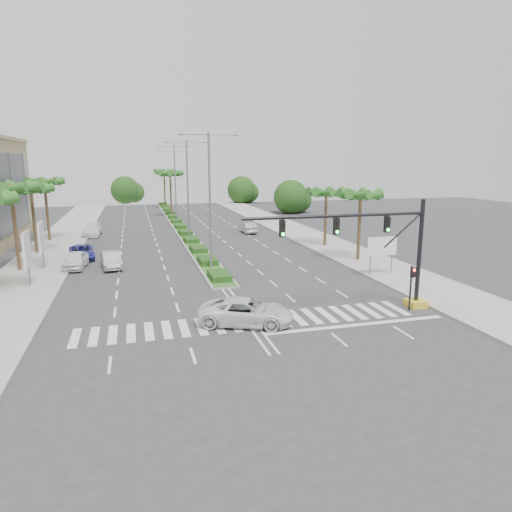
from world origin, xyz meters
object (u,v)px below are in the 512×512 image
at_px(car_parked_c, 82,252).
at_px(car_crossing, 246,312).
at_px(car_parked_d, 92,230).
at_px(car_parked_b, 111,260).
at_px(car_parked_a, 75,260).
at_px(car_right, 248,228).

xyz_separation_m(car_parked_c, car_crossing, (11.33, -22.28, 0.08)).
relative_size(car_parked_d, car_crossing, 0.95).
bearing_deg(car_parked_d, car_parked_b, -78.52).
bearing_deg(car_parked_c, car_parked_d, 83.43).
relative_size(car_parked_a, car_parked_b, 0.99).
height_order(car_parked_a, car_right, car_parked_a).
bearing_deg(car_parked_c, car_right, 23.92).
xyz_separation_m(car_parked_a, car_parked_c, (0.14, 4.13, -0.07)).
distance_m(car_parked_d, car_right, 20.48).
relative_size(car_parked_c, car_crossing, 0.89).
xyz_separation_m(car_parked_a, car_parked_b, (3.14, -0.61, -0.02)).
xyz_separation_m(car_parked_a, car_right, (20.30, 16.25, -0.04)).
distance_m(car_crossing, car_right, 35.53).
relative_size(car_parked_c, car_right, 1.14).
height_order(car_parked_a, car_parked_b, car_parked_a).
bearing_deg(car_parked_a, car_parked_c, 93.29).
bearing_deg(car_right, car_crossing, 74.82).
relative_size(car_parked_b, car_parked_d, 0.85).
bearing_deg(car_right, car_parked_b, 43.72).
bearing_deg(car_crossing, car_parked_c, 48.53).
xyz_separation_m(car_parked_b, car_parked_d, (-3.14, 19.56, 0.03)).
bearing_deg(car_parked_d, car_parked_c, -87.10).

